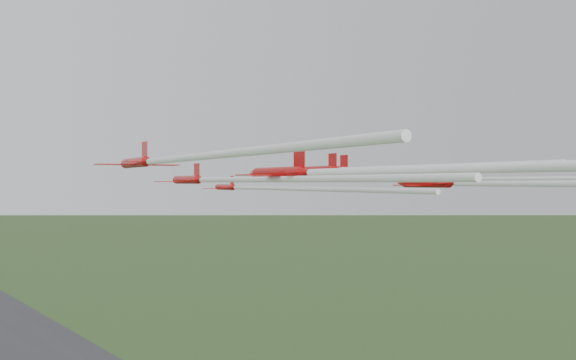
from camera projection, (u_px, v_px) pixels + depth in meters
jet_lead at (265, 188)px, 94.43m from camera, size 15.40×61.55×2.40m
jet_row2_left at (231, 180)px, 77.18m from camera, size 12.59×61.60×2.80m
jet_row2_right at (385, 169)px, 89.83m from camera, size 10.49×57.90×2.84m
jet_row3_left at (170, 159)px, 62.06m from camera, size 12.00×54.64×2.77m
jet_row3_mid at (356, 169)px, 80.22m from camera, size 9.45×45.01×2.75m
jet_row3_right at (501, 179)px, 87.79m from camera, size 9.50×48.47×2.74m
jet_row4_left at (357, 171)px, 56.43m from camera, size 10.03×58.88×2.95m
jet_row4_right at (472, 183)px, 74.66m from camera, size 12.83×44.06×2.86m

